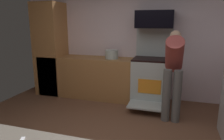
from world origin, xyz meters
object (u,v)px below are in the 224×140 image
object	(u,v)px
microwave	(155,19)
stock_pot	(112,54)
oven_range	(151,79)
person_cook	(173,68)

from	to	relation	value
microwave	stock_pot	size ratio (longest dim) A/B	2.65
microwave	stock_pot	bearing A→B (deg)	-174.73
oven_range	microwave	xyz separation A→B (m)	(-0.00, 0.09, 1.21)
oven_range	person_cook	xyz separation A→B (m)	(0.42, -0.61, 0.40)
microwave	person_cook	world-z (taller)	microwave
oven_range	stock_pot	world-z (taller)	oven_range
microwave	person_cook	distance (m)	1.15
microwave	person_cook	xyz separation A→B (m)	(0.42, -0.71, -0.81)
oven_range	microwave	world-z (taller)	microwave
oven_range	person_cook	world-z (taller)	oven_range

